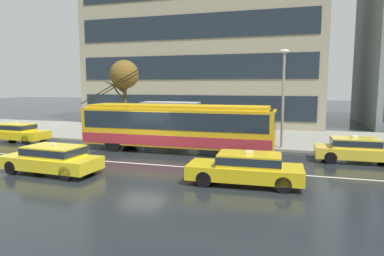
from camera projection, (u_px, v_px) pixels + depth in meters
ground_plane at (141, 158)px, 18.62m from camera, size 160.00×160.00×0.00m
sidewalk_slab at (189, 134)px, 27.24m from camera, size 80.00×10.00×0.14m
lane_centre_line at (131, 163)px, 17.48m from camera, size 72.00×0.14×0.01m
trolleybus at (177, 126)px, 20.42m from camera, size 12.07×2.54×4.90m
taxi_oncoming_far at (246, 167)px, 13.67m from camera, size 4.62×1.93×1.39m
taxi_ahead_of_bus at (357, 149)px, 17.62m from camera, size 4.24×1.78×1.39m
taxi_queued_behind_bus at (18, 132)px, 24.14m from camera, size 4.35×1.91×1.39m
taxi_oncoming_near at (52, 158)px, 15.38m from camera, size 4.62×2.05×1.39m
bus_shelter at (172, 112)px, 24.48m from camera, size 4.03×1.59×2.64m
pedestrian_at_shelter at (251, 129)px, 22.63m from camera, size 0.37×0.37×1.64m
pedestrian_approaching_curb at (220, 118)px, 23.49m from camera, size 1.37×1.37×2.00m
street_lamp at (283, 89)px, 20.57m from camera, size 0.60×0.32×5.95m
street_tree_bare at (124, 76)px, 24.47m from camera, size 2.08×2.21×5.62m
office_tower_corner_left at (208, 18)px, 36.01m from camera, size 23.52×12.56×22.10m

